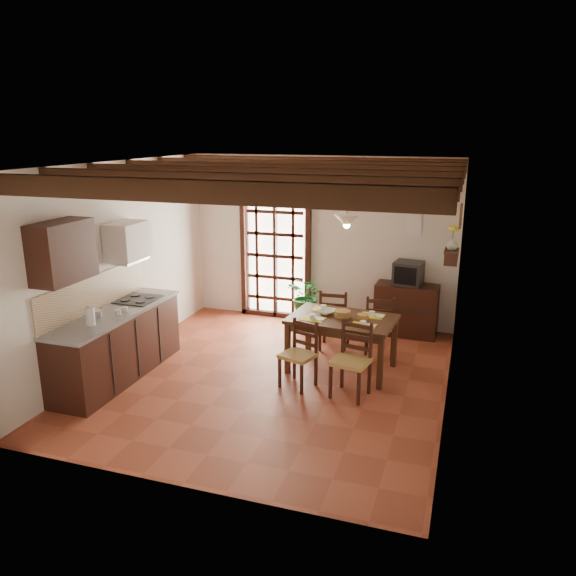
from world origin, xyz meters
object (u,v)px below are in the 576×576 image
at_px(chair_far_right, 380,336).
at_px(sideboard, 406,310).
at_px(crt_tv, 408,273).
at_px(chair_near_left, 298,366).
at_px(pendant_lamp, 347,219).
at_px(potted_plant, 307,294).
at_px(kitchen_counter, 117,343).
at_px(chair_near_right, 351,374).
at_px(dining_table, 342,324).
at_px(chair_far_left, 334,330).

bearing_deg(chair_far_right, sideboard, -111.43).
relative_size(sideboard, crt_tv, 2.05).
bearing_deg(chair_near_left, pendant_lamp, 80.55).
bearing_deg(pendant_lamp, potted_plant, 123.39).
height_order(crt_tv, potted_plant, potted_plant).
distance_m(kitchen_counter, sideboard, 4.46).
height_order(chair_near_right, potted_plant, potted_plant).
relative_size(dining_table, chair_near_left, 1.70).
height_order(chair_far_right, pendant_lamp, pendant_lamp).
distance_m(dining_table, pendant_lamp, 1.42).
distance_m(chair_near_right, chair_far_right, 1.43).
bearing_deg(dining_table, chair_far_right, 63.76).
relative_size(chair_near_right, crt_tv, 1.95).
distance_m(sideboard, crt_tv, 0.61).
relative_size(dining_table, potted_plant, 0.81).
bearing_deg(sideboard, chair_far_left, -134.36).
relative_size(chair_near_left, chair_far_right, 0.93).
height_order(chair_near_left, crt_tv, crt_tv).
xyz_separation_m(chair_near_right, crt_tv, (0.39, 2.40, 0.73)).
bearing_deg(chair_near_right, sideboard, 92.06).
bearing_deg(kitchen_counter, potted_plant, 55.74).
height_order(chair_near_right, chair_far_left, chair_far_left).
distance_m(chair_far_right, potted_plant, 1.63).
height_order(dining_table, pendant_lamp, pendant_lamp).
xyz_separation_m(dining_table, chair_far_right, (0.41, 0.68, -0.37)).
height_order(chair_far_left, pendant_lamp, pendant_lamp).
height_order(chair_near_right, sideboard, chair_near_right).
height_order(dining_table, crt_tv, crt_tv).
relative_size(chair_far_left, potted_plant, 0.52).
bearing_deg(kitchen_counter, chair_far_right, 29.95).
relative_size(kitchen_counter, sideboard, 2.29).
bearing_deg(chair_far_left, chair_near_left, 81.05).
bearing_deg(pendant_lamp, sideboard, 66.73).
distance_m(dining_table, chair_near_right, 0.88).
xyz_separation_m(chair_far_right, sideboard, (0.26, 0.99, 0.12)).
xyz_separation_m(kitchen_counter, dining_table, (2.78, 1.16, 0.19)).
relative_size(chair_far_right, crt_tv, 1.95).
bearing_deg(chair_near_right, chair_near_left, -173.76).
bearing_deg(chair_far_right, kitchen_counter, 23.29).
relative_size(dining_table, chair_far_right, 1.58).
distance_m(kitchen_counter, dining_table, 3.01).
xyz_separation_m(kitchen_counter, pendant_lamp, (2.78, 1.26, 1.60)).
bearing_deg(chair_far_left, sideboard, -139.91).
relative_size(chair_near_left, crt_tv, 1.81).
distance_m(chair_near_right, crt_tv, 2.54).
xyz_separation_m(chair_far_right, crt_tv, (0.26, 0.98, 0.73)).
relative_size(kitchen_counter, chair_far_left, 2.40).
bearing_deg(sideboard, crt_tv, -88.38).
distance_m(kitchen_counter, chair_near_right, 3.10).
height_order(chair_near_right, crt_tv, crt_tv).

